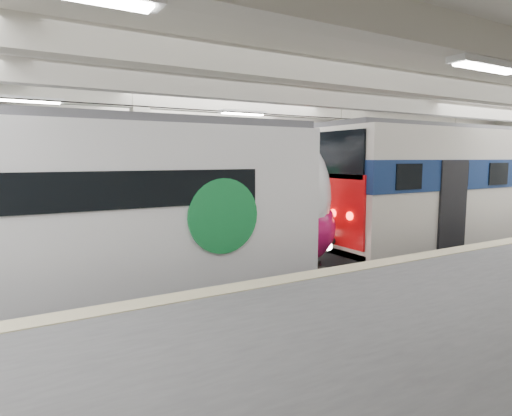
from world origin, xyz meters
TOP-DOWN VIEW (x-y plane):
  - station_hall at (0.00, -1.74)m, footprint 36.00×24.00m
  - modern_emu at (-4.64, -0.00)m, footprint 13.80×2.85m
  - older_rer at (9.13, 0.00)m, footprint 14.17×3.13m

SIDE VIEW (x-z plane):
  - modern_emu at x=-4.64m, z-range -0.04..4.42m
  - older_rer at x=9.13m, z-range 0.11..4.75m
  - station_hall at x=0.00m, z-range 0.37..6.12m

